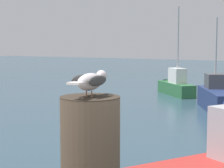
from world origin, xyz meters
TOP-DOWN VIEW (x-y plane):
  - seagull at (0.55, -0.28)m, footprint 0.15×0.39m
  - boat_navy at (-2.49, 13.77)m, footprint 3.06×4.48m
  - boat_green at (-6.19, 18.10)m, footprint 3.23×3.17m

SIDE VIEW (x-z plane):
  - boat_green at x=-6.19m, z-range -1.84..2.85m
  - boat_navy at x=-2.49m, z-range -1.41..2.45m
  - seagull at x=0.55m, z-range 2.52..2.67m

